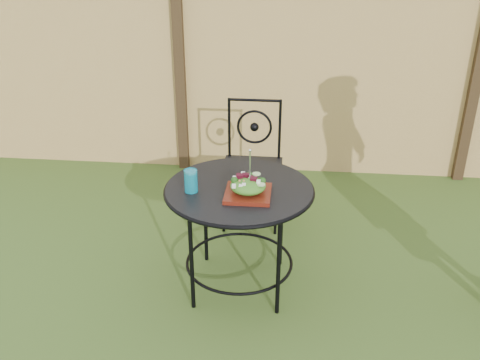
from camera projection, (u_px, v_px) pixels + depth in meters
The scene contains 8 objects.
ground at pixel (328, 322), 3.23m from camera, with size 60.00×60.00×0.00m, color #2A4315.
fence at pixel (324, 74), 4.78m from camera, with size 8.00×0.12×1.90m.
patio_table at pixel (239, 207), 3.32m from camera, with size 0.92×0.92×0.72m.
patio_chair at pixel (253, 160), 4.17m from camera, with size 0.46×0.46×0.95m.
salad_plate at pixel (248, 194), 3.16m from camera, with size 0.27×0.27×0.02m, color #421509.
salad at pixel (248, 186), 3.13m from camera, with size 0.21×0.21×0.08m, color #235614.
fork at pixel (250, 166), 3.08m from camera, with size 0.01×0.01×0.18m, color silver.
drinking_glass at pixel (191, 181), 3.18m from camera, with size 0.08×0.08×0.14m, color #0C7D94.
Camera 1 is at (-0.27, -2.56, 2.19)m, focal length 40.00 mm.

